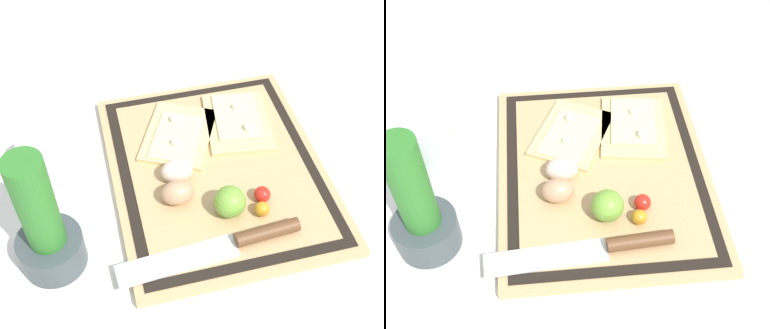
{
  "view_description": "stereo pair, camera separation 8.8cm",
  "coord_description": "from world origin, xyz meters",
  "views": [
    {
      "loc": [
        -0.57,
        0.19,
        0.69
      ],
      "look_at": [
        0.0,
        0.04,
        0.04
      ],
      "focal_mm": 50.0,
      "sensor_mm": 36.0,
      "label": 1
    },
    {
      "loc": [
        -0.58,
        0.1,
        0.69
      ],
      "look_at": [
        0.0,
        0.04,
        0.04
      ],
      "focal_mm": 50.0,
      "sensor_mm": 36.0,
      "label": 2
    }
  ],
  "objects": [
    {
      "name": "egg_pink",
      "position": [
        -0.01,
        0.07,
        0.04
      ],
      "size": [
        0.04,
        0.05,
        0.04
      ],
      "primitive_type": "ellipsoid",
      "color": "beige",
      "rests_on": "cutting_board"
    },
    {
      "name": "pizza_slice_near",
      "position": [
        0.09,
        -0.06,
        0.02
      ],
      "size": [
        0.17,
        0.13,
        0.02
      ],
      "color": "#DBBC7F",
      "rests_on": "cutting_board"
    },
    {
      "name": "ground_plane",
      "position": [
        0.0,
        0.0,
        0.0
      ],
      "size": [
        6.0,
        6.0,
        0.0
      ],
      "primitive_type": "plane",
      "color": "silver"
    },
    {
      "name": "herb_pot",
      "position": [
        -0.11,
        0.28,
        0.08
      ],
      "size": [
        0.1,
        0.1,
        0.22
      ],
      "color": "#3D474C",
      "rests_on": "ground_plane"
    },
    {
      "name": "sauce_jar",
      "position": [
        0.05,
        0.28,
        0.04
      ],
      "size": [
        0.07,
        0.07,
        0.1
      ],
      "color": "silver",
      "rests_on": "ground_plane"
    },
    {
      "name": "cutting_board",
      "position": [
        0.0,
        0.0,
        0.01
      ],
      "size": [
        0.43,
        0.35,
        0.02
      ],
      "color": "tan",
      "rests_on": "ground_plane"
    },
    {
      "name": "lime",
      "position": [
        -0.1,
        0.01,
        0.04
      ],
      "size": [
        0.05,
        0.05,
        0.05
      ],
      "primitive_type": "sphere",
      "color": "#70A838",
      "rests_on": "cutting_board"
    },
    {
      "name": "egg_brown",
      "position": [
        -0.05,
        0.08,
        0.04
      ],
      "size": [
        0.04,
        0.05,
        0.04
      ],
      "primitive_type": "ellipsoid",
      "color": "tan",
      "rests_on": "cutting_board"
    },
    {
      "name": "pizza_slice_far",
      "position": [
        0.08,
        0.05,
        0.02
      ],
      "size": [
        0.18,
        0.17,
        0.02
      ],
      "color": "#DBBC7F",
      "rests_on": "cutting_board"
    },
    {
      "name": "knife",
      "position": [
        -0.16,
        0.01,
        0.03
      ],
      "size": [
        0.05,
        0.28,
        0.02
      ],
      "color": "silver",
      "rests_on": "cutting_board"
    },
    {
      "name": "cherry_tomato_red",
      "position": [
        -0.09,
        -0.05,
        0.03
      ],
      "size": [
        0.03,
        0.03,
        0.03
      ],
      "primitive_type": "sphere",
      "color": "red",
      "rests_on": "cutting_board"
    },
    {
      "name": "cherry_tomato_yellow",
      "position": [
        -0.11,
        -0.04,
        0.03
      ],
      "size": [
        0.02,
        0.02,
        0.02
      ],
      "primitive_type": "sphere",
      "color": "orange",
      "rests_on": "cutting_board"
    }
  ]
}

